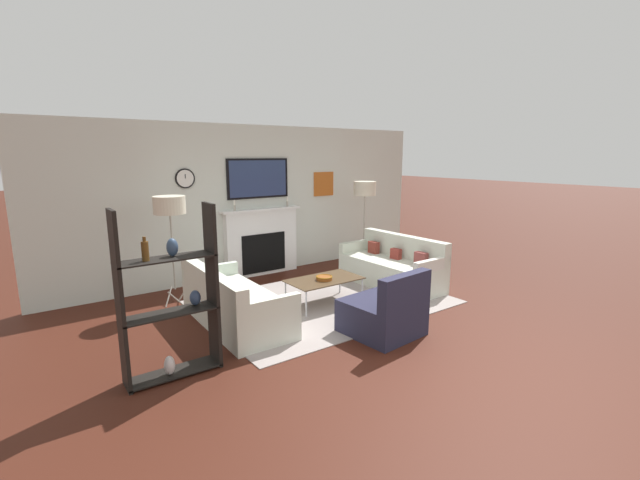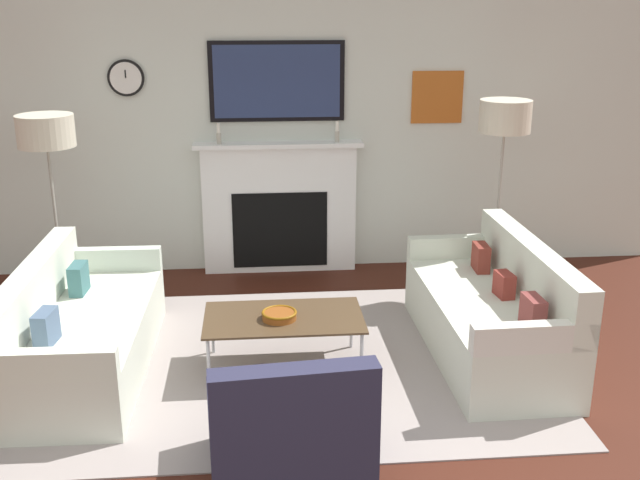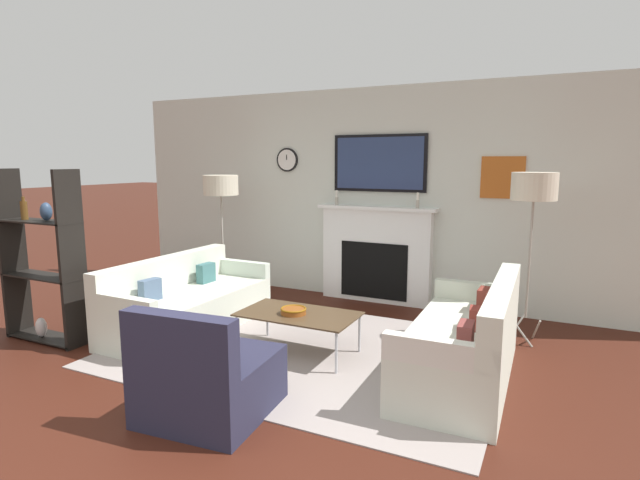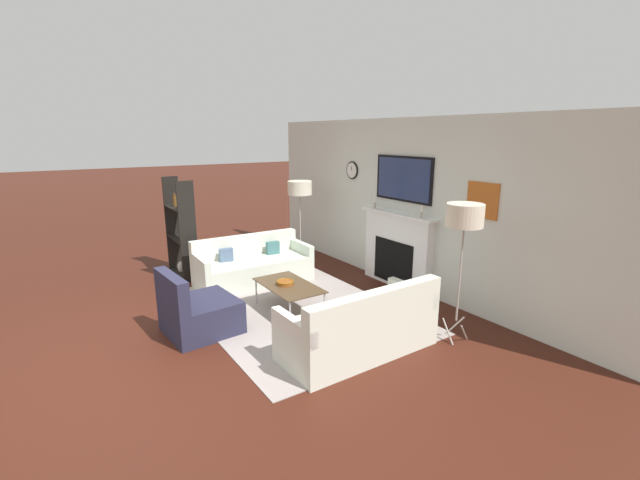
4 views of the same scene
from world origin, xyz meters
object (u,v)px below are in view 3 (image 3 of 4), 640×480
object	(u,v)px
couch_right	(466,345)
shelf_unit	(43,262)
couch_left	(187,304)
armchair	(207,379)
decorative_bowl	(293,311)
coffee_table	(298,316)
floor_lamp_left	(221,187)
floor_lamp_right	(534,189)

from	to	relation	value
couch_right	shelf_unit	xyz separation A→B (m)	(-3.95, -0.87, 0.50)
shelf_unit	couch_right	bearing A→B (deg)	12.36
couch_left	armchair	bearing A→B (deg)	-45.24
decorative_bowl	coffee_table	bearing A→B (deg)	50.56
decorative_bowl	couch_left	bearing A→B (deg)	174.66
coffee_table	floor_lamp_left	size ratio (longest dim) A/B	0.67
coffee_table	floor_lamp_right	bearing A→B (deg)	33.77
couch_left	floor_lamp_right	xyz separation A→B (m)	(3.29, 1.17, 1.26)
armchair	shelf_unit	xyz separation A→B (m)	(-2.41, 0.52, 0.53)
couch_left	floor_lamp_right	size ratio (longest dim) A/B	1.13
armchair	floor_lamp_left	size ratio (longest dim) A/B	0.56
coffee_table	shelf_unit	distance (m)	2.60
shelf_unit	armchair	bearing A→B (deg)	-12.11
armchair	coffee_table	size ratio (longest dim) A/B	0.83
decorative_bowl	shelf_unit	distance (m)	2.55
coffee_table	shelf_unit	world-z (taller)	shelf_unit
coffee_table	floor_lamp_right	world-z (taller)	floor_lamp_right
couch_right	armchair	distance (m)	2.07
couch_left	floor_lamp_right	distance (m)	3.72
floor_lamp_right	couch_right	bearing A→B (deg)	-108.17
decorative_bowl	floor_lamp_right	bearing A→B (deg)	34.12
couch_left	couch_right	size ratio (longest dim) A/B	1.04
armchair	decorative_bowl	bearing A→B (deg)	89.81
coffee_table	decorative_bowl	xyz separation A→B (m)	(-0.03, -0.04, 0.05)
coffee_table	decorative_bowl	distance (m)	0.07
coffee_table	shelf_unit	xyz separation A→B (m)	(-2.45, -0.78, 0.43)
armchair	shelf_unit	bearing A→B (deg)	167.89
floor_lamp_right	armchair	bearing A→B (deg)	-126.96
couch_right	floor_lamp_right	bearing A→B (deg)	71.83
floor_lamp_right	shelf_unit	xyz separation A→B (m)	(-4.33, -2.04, -0.73)
decorative_bowl	shelf_unit	bearing A→B (deg)	-163.02
couch_right	shelf_unit	world-z (taller)	shelf_unit
armchair	coffee_table	xyz separation A→B (m)	(0.03, 1.29, 0.10)
floor_lamp_left	shelf_unit	world-z (taller)	shelf_unit
coffee_table	armchair	bearing A→B (deg)	-91.55
coffee_table	shelf_unit	size ratio (longest dim) A/B	0.64
couch_right	floor_lamp_left	xyz separation A→B (m)	(-3.29, 1.17, 1.17)
couch_right	floor_lamp_left	size ratio (longest dim) A/B	1.13
couch_left	coffee_table	xyz separation A→B (m)	(1.41, -0.09, 0.10)
couch_right	shelf_unit	distance (m)	4.07
coffee_table	floor_lamp_left	xyz separation A→B (m)	(-1.79, 1.26, 1.10)
armchair	coffee_table	bearing A→B (deg)	88.45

